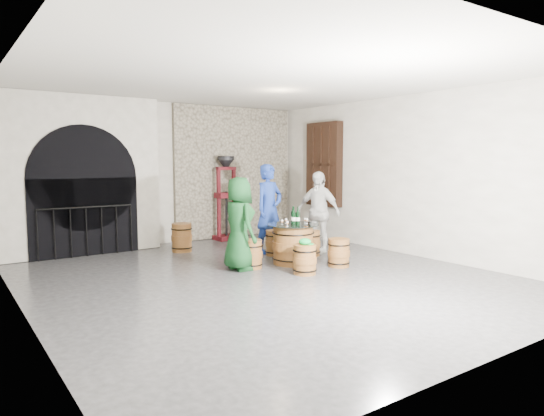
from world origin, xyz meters
TOP-DOWN VIEW (x-y plane):
  - ground at (0.00, 0.00)m, footprint 8.00×8.00m
  - wall_back at (0.00, 4.00)m, footprint 8.00×0.00m
  - wall_front at (0.00, -4.00)m, footprint 8.00×0.00m
  - wall_left at (-3.50, 0.00)m, footprint 0.00×8.00m
  - wall_right at (3.50, 0.00)m, footprint 0.00×8.00m
  - ceiling at (0.00, 0.00)m, footprint 8.00×8.00m
  - stone_facing_panel at (1.80, 3.94)m, footprint 3.20×0.12m
  - arched_opening at (-1.90, 3.74)m, footprint 3.10×0.60m
  - shuttered_window at (3.38, 2.40)m, footprint 0.23×1.10m
  - barrel_table at (1.04, 0.55)m, footprint 0.95×0.95m
  - barrel_stool_left at (0.20, 0.66)m, footprint 0.41×0.41m
  - barrel_stool_far at (1.23, 1.37)m, footprint 0.41×0.41m
  - barrel_stool_right at (1.79, 0.95)m, footprint 0.41×0.41m
  - barrel_stool_near_right at (1.57, -0.12)m, footprint 0.41×0.41m
  - barrel_stool_near_left at (0.70, -0.23)m, footprint 0.41×0.41m
  - green_cap at (0.70, -0.23)m, footprint 0.25×0.21m
  - person_green at (-0.03, 0.69)m, footprint 0.54×0.81m
  - person_blue at (1.30, 1.69)m, footprint 0.73×0.55m
  - person_white at (2.14, 1.14)m, footprint 0.72×1.06m
  - wine_bottle_left at (1.03, 0.51)m, footprint 0.08×0.08m
  - wine_bottle_center at (1.09, 0.46)m, footprint 0.08×0.08m
  - wine_bottle_right at (1.09, 0.61)m, footprint 0.08×0.08m
  - tasting_glass_a at (0.78, 0.37)m, footprint 0.05×0.05m
  - tasting_glass_b at (1.30, 0.52)m, footprint 0.05×0.05m
  - tasting_glass_c at (0.99, 0.69)m, footprint 0.05×0.05m
  - tasting_glass_d at (1.28, 0.71)m, footprint 0.05×0.05m
  - tasting_glass_e at (1.30, 0.47)m, footprint 0.05×0.05m
  - tasting_glass_f at (0.82, 0.58)m, footprint 0.05×0.05m
  - side_barrel at (-0.15, 2.81)m, footprint 0.45×0.45m
  - corking_press at (1.37, 3.59)m, footprint 0.82×0.46m
  - control_box at (2.05, 3.86)m, footprint 0.18×0.10m

SIDE VIEW (x-z plane):
  - ground at x=0.00m, z-range 0.00..0.00m
  - barrel_stool_left at x=0.20m, z-range 0.00..0.50m
  - barrel_stool_far at x=1.23m, z-range 0.00..0.50m
  - barrel_stool_right at x=1.79m, z-range 0.00..0.50m
  - barrel_stool_near_right at x=1.57m, z-range 0.00..0.50m
  - barrel_stool_near_left at x=0.70m, z-range 0.00..0.50m
  - side_barrel at x=-0.15m, z-range 0.00..0.59m
  - barrel_table at x=1.04m, z-range 0.00..0.73m
  - green_cap at x=0.70m, z-range 0.49..0.61m
  - tasting_glass_a at x=0.78m, z-range 0.73..0.83m
  - tasting_glass_b at x=1.30m, z-range 0.73..0.83m
  - tasting_glass_c at x=0.99m, z-range 0.73..0.83m
  - tasting_glass_d at x=1.28m, z-range 0.73..0.83m
  - tasting_glass_e at x=1.30m, z-range 0.73..0.83m
  - tasting_glass_f at x=0.82m, z-range 0.73..0.83m
  - person_green at x=-0.03m, z-range 0.00..1.62m
  - person_white at x=2.14m, z-range 0.00..1.68m
  - wine_bottle_left at x=1.03m, z-range 0.70..1.03m
  - wine_bottle_center at x=1.09m, z-range 0.70..1.03m
  - wine_bottle_right at x=1.09m, z-range 0.70..1.03m
  - person_blue at x=1.30m, z-range 0.00..1.82m
  - corking_press at x=1.37m, z-range 0.16..2.16m
  - control_box at x=2.05m, z-range 1.24..1.46m
  - arched_opening at x=-1.90m, z-range -0.01..3.18m
  - wall_back at x=0.00m, z-range -2.40..5.60m
  - wall_front at x=0.00m, z-range -2.40..5.60m
  - wall_left at x=-3.50m, z-range -2.40..5.60m
  - wall_right at x=3.50m, z-range -2.40..5.60m
  - stone_facing_panel at x=1.80m, z-range 0.01..3.19m
  - shuttered_window at x=3.38m, z-range 0.80..2.80m
  - ceiling at x=0.00m, z-range 3.20..3.20m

